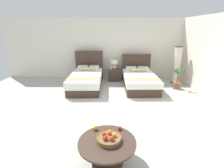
{
  "coord_description": "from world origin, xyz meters",
  "views": [
    {
      "loc": [
        0.01,
        -4.18,
        2.19
      ],
      "look_at": [
        -0.03,
        0.56,
        0.58
      ],
      "focal_mm": 26.64,
      "sensor_mm": 36.0,
      "label": 1
    }
  ],
  "objects_px": {
    "table_lamp": "(114,64)",
    "coffee_table": "(107,147)",
    "bed_near_corner": "(139,80)",
    "nightstand": "(114,75)",
    "vase": "(111,68)",
    "loose_apple": "(120,128)",
    "potted_palm": "(177,82)",
    "fruit_bowl": "(109,138)",
    "floor_lamp_corner": "(177,65)",
    "bed_near_window": "(87,79)",
    "loose_orange": "(95,128)"
  },
  "relations": [
    {
      "from": "coffee_table",
      "to": "loose_orange",
      "type": "xyz_separation_m",
      "value": [
        -0.22,
        0.32,
        0.15
      ]
    },
    {
      "from": "coffee_table",
      "to": "floor_lamp_corner",
      "type": "bearing_deg",
      "value": 58.52
    },
    {
      "from": "nightstand",
      "to": "vase",
      "type": "bearing_deg",
      "value": -165.08
    },
    {
      "from": "bed_near_window",
      "to": "vase",
      "type": "distance_m",
      "value": 1.23
    },
    {
      "from": "bed_near_corner",
      "to": "table_lamp",
      "type": "bearing_deg",
      "value": 139.25
    },
    {
      "from": "bed_near_corner",
      "to": "floor_lamp_corner",
      "type": "bearing_deg",
      "value": 17.31
    },
    {
      "from": "bed_near_corner",
      "to": "nightstand",
      "type": "distance_m",
      "value": 1.27
    },
    {
      "from": "bed_near_window",
      "to": "bed_near_corner",
      "type": "xyz_separation_m",
      "value": [
        2.04,
        -0.0,
        -0.02
      ]
    },
    {
      "from": "coffee_table",
      "to": "floor_lamp_corner",
      "type": "xyz_separation_m",
      "value": [
        2.66,
        4.34,
        0.43
      ]
    },
    {
      "from": "floor_lamp_corner",
      "to": "bed_near_window",
      "type": "bearing_deg",
      "value": -172.37
    },
    {
      "from": "vase",
      "to": "bed_near_corner",
      "type": "bearing_deg",
      "value": -34.71
    },
    {
      "from": "bed_near_corner",
      "to": "loose_apple",
      "type": "relative_size",
      "value": 31.06
    },
    {
      "from": "nightstand",
      "to": "floor_lamp_corner",
      "type": "height_order",
      "value": "floor_lamp_corner"
    },
    {
      "from": "bed_near_window",
      "to": "loose_orange",
      "type": "distance_m",
      "value": 3.61
    },
    {
      "from": "loose_orange",
      "to": "table_lamp",
      "type": "bearing_deg",
      "value": 85.3
    },
    {
      "from": "table_lamp",
      "to": "potted_palm",
      "type": "relative_size",
      "value": 0.43
    },
    {
      "from": "vase",
      "to": "floor_lamp_corner",
      "type": "distance_m",
      "value": 2.69
    },
    {
      "from": "loose_orange",
      "to": "fruit_bowl",
      "type": "bearing_deg",
      "value": -50.33
    },
    {
      "from": "fruit_bowl",
      "to": "vase",
      "type": "bearing_deg",
      "value": 90.55
    },
    {
      "from": "table_lamp",
      "to": "floor_lamp_corner",
      "type": "bearing_deg",
      "value": -7.96
    },
    {
      "from": "fruit_bowl",
      "to": "potted_palm",
      "type": "bearing_deg",
      "value": 55.92
    },
    {
      "from": "table_lamp",
      "to": "coffee_table",
      "type": "bearing_deg",
      "value": -91.67
    },
    {
      "from": "bed_near_corner",
      "to": "loose_apple",
      "type": "height_order",
      "value": "bed_near_corner"
    },
    {
      "from": "floor_lamp_corner",
      "to": "potted_palm",
      "type": "distance_m",
      "value": 0.85
    },
    {
      "from": "loose_apple",
      "to": "potted_palm",
      "type": "distance_m",
      "value": 4.04
    },
    {
      "from": "nightstand",
      "to": "loose_orange",
      "type": "bearing_deg",
      "value": -94.73
    },
    {
      "from": "table_lamp",
      "to": "vase",
      "type": "bearing_deg",
      "value": -158.21
    },
    {
      "from": "floor_lamp_corner",
      "to": "loose_orange",
      "type": "bearing_deg",
      "value": -125.63
    },
    {
      "from": "vase",
      "to": "floor_lamp_corner",
      "type": "bearing_deg",
      "value": -6.25
    },
    {
      "from": "coffee_table",
      "to": "vase",
      "type": "bearing_deg",
      "value": 90.17
    },
    {
      "from": "nightstand",
      "to": "floor_lamp_corner",
      "type": "bearing_deg",
      "value": -7.51
    },
    {
      "from": "vase",
      "to": "potted_palm",
      "type": "bearing_deg",
      "value": -21.12
    },
    {
      "from": "fruit_bowl",
      "to": "loose_apple",
      "type": "xyz_separation_m",
      "value": [
        0.19,
        0.32,
        -0.02
      ]
    },
    {
      "from": "coffee_table",
      "to": "fruit_bowl",
      "type": "xyz_separation_m",
      "value": [
        0.03,
        0.01,
        0.16
      ]
    },
    {
      "from": "bed_near_corner",
      "to": "nightstand",
      "type": "relative_size",
      "value": 4.29
    },
    {
      "from": "bed_near_corner",
      "to": "potted_palm",
      "type": "relative_size",
      "value": 2.36
    },
    {
      "from": "loose_orange",
      "to": "potted_palm",
      "type": "xyz_separation_m",
      "value": [
        2.72,
        3.34,
        -0.2
      ]
    },
    {
      "from": "vase",
      "to": "coffee_table",
      "type": "height_order",
      "value": "vase"
    },
    {
      "from": "bed_near_window",
      "to": "coffee_table",
      "type": "distance_m",
      "value": 3.97
    },
    {
      "from": "nightstand",
      "to": "loose_apple",
      "type": "xyz_separation_m",
      "value": [
        0.08,
        -4.34,
        0.21
      ]
    },
    {
      "from": "bed_near_corner",
      "to": "vase",
      "type": "bearing_deg",
      "value": 145.29
    },
    {
      "from": "bed_near_window",
      "to": "vase",
      "type": "xyz_separation_m",
      "value": [
        0.92,
        0.77,
        0.27
      ]
    },
    {
      "from": "fruit_bowl",
      "to": "loose_orange",
      "type": "distance_m",
      "value": 0.4
    },
    {
      "from": "table_lamp",
      "to": "loose_apple",
      "type": "relative_size",
      "value": 5.66
    },
    {
      "from": "coffee_table",
      "to": "potted_palm",
      "type": "relative_size",
      "value": 1.05
    },
    {
      "from": "fruit_bowl",
      "to": "loose_apple",
      "type": "height_order",
      "value": "fruit_bowl"
    },
    {
      "from": "bed_near_corner",
      "to": "nightstand",
      "type": "bearing_deg",
      "value": 139.93
    },
    {
      "from": "bed_near_window",
      "to": "loose_apple",
      "type": "distance_m",
      "value": 3.72
    },
    {
      "from": "fruit_bowl",
      "to": "coffee_table",
      "type": "bearing_deg",
      "value": -154.79
    },
    {
      "from": "coffee_table",
      "to": "potted_palm",
      "type": "height_order",
      "value": "potted_palm"
    }
  ]
}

